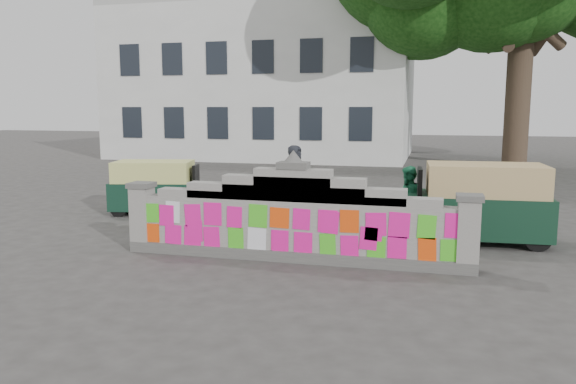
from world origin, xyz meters
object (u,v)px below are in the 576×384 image
cyclist_rider (297,198)px  pedestrian (408,200)px  cyclist_bike (297,215)px  rickshaw_right (480,202)px  rickshaw_left (157,186)px

cyclist_rider → pedestrian: bearing=-41.8°
cyclist_bike → pedestrian: bearing=-41.8°
pedestrian → rickshaw_right: (1.47, -0.39, 0.09)m
cyclist_bike → pedestrian: pedestrian is taller
rickshaw_left → rickshaw_right: size_ratio=0.87×
pedestrian → cyclist_rider: bearing=-83.4°
rickshaw_left → rickshaw_right: rickshaw_right is taller
cyclist_bike → cyclist_rider: bearing=114.0°
cyclist_rider → rickshaw_right: (3.73, 0.62, -0.02)m
cyclist_bike → rickshaw_right: rickshaw_right is taller
rickshaw_left → cyclist_rider: bearing=-36.4°
cyclist_bike → rickshaw_right: 3.80m
pedestrian → rickshaw_left: bearing=-114.9°
cyclist_rider → cyclist_bike: bearing=-66.0°
cyclist_bike → cyclist_rider: size_ratio=1.12×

